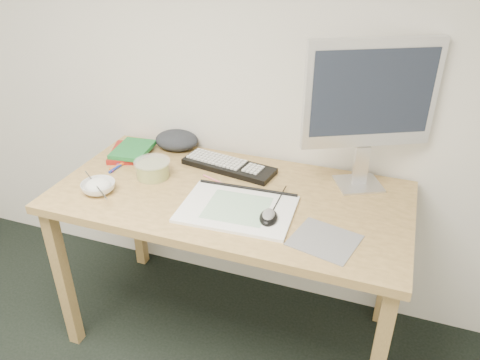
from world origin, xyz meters
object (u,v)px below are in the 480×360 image
(keyboard, at_px, (229,166))
(rice_bowl, at_px, (98,187))
(sketchpad, at_px, (237,209))
(monitor, at_px, (371,98))
(desk, at_px, (230,211))

(keyboard, bearing_deg, rice_bowl, -129.62)
(sketchpad, bearing_deg, monitor, 38.11)
(desk, distance_m, keyboard, 0.23)
(keyboard, bearing_deg, desk, -58.27)
(monitor, xyz_separation_m, rice_bowl, (-0.96, -0.41, -0.35))
(sketchpad, relative_size, monitor, 0.71)
(sketchpad, height_order, monitor, monitor)
(sketchpad, bearing_deg, rice_bowl, -176.61)
(monitor, bearing_deg, desk, -179.70)
(desk, height_order, keyboard, keyboard)
(desk, relative_size, keyboard, 3.41)
(desk, distance_m, sketchpad, 0.15)
(keyboard, xyz_separation_m, rice_bowl, (-0.42, -0.36, 0.01))
(keyboard, distance_m, rice_bowl, 0.55)
(sketchpad, distance_m, rice_bowl, 0.57)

